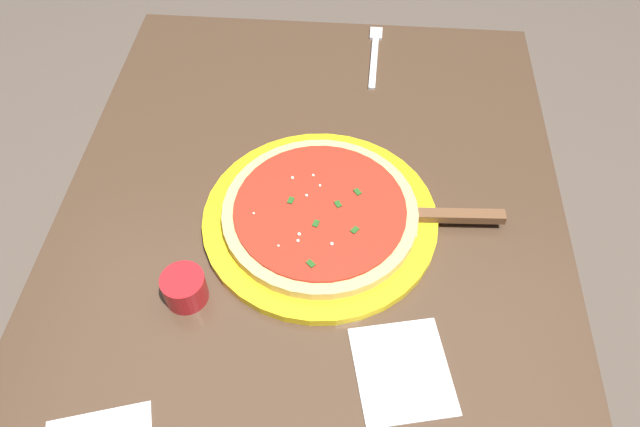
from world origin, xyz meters
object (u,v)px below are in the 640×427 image
at_px(fork, 375,53).
at_px(pizza_server, 433,216).
at_px(serving_plate, 320,219).
at_px(pizza, 320,212).
at_px(napkin_loose_left, 402,370).
at_px(cup_small_sauce, 185,288).

bearing_deg(fork, pizza_server, 12.95).
height_order(pizza_server, fork, pizza_server).
xyz_separation_m(serving_plate, pizza, (0.00, -0.00, 0.02)).
height_order(pizza, fork, pizza).
bearing_deg(napkin_loose_left, fork, -175.63).
distance_m(napkin_loose_left, fork, 0.64).
relative_size(serving_plate, pizza_server, 1.57).
relative_size(pizza, pizza_server, 1.29).
height_order(cup_small_sauce, napkin_loose_left, cup_small_sauce).
bearing_deg(cup_small_sauce, serving_plate, 129.85).
bearing_deg(fork, pizza, -9.94).
distance_m(serving_plate, pizza, 0.02).
xyz_separation_m(pizza, cup_small_sauce, (0.14, -0.17, -0.00)).
bearing_deg(napkin_loose_left, cup_small_sauce, -106.16).
xyz_separation_m(cup_small_sauce, napkin_loose_left, (0.08, 0.29, -0.02)).
bearing_deg(pizza_server, napkin_loose_left, -10.58).
relative_size(pizza_server, fork, 1.19).
distance_m(pizza, fork, 0.42).
distance_m(pizza_server, fork, 0.41).
distance_m(serving_plate, pizza_server, 0.17).
bearing_deg(pizza_server, fork, -167.05).
relative_size(cup_small_sauce, napkin_loose_left, 0.45).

